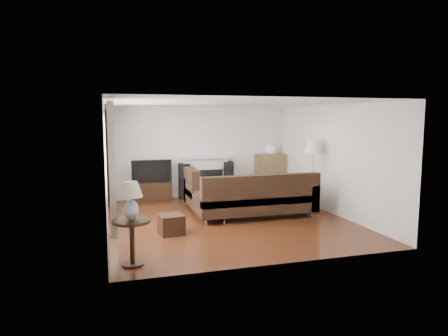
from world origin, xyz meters
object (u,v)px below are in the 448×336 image
object	(u,v)px
tv_stand	(152,191)
side_table	(132,243)
coffee_table	(243,194)
floor_lamp	(313,175)
bookshelf	(270,174)
sectional_sofa	(255,196)

from	to	relation	value
tv_stand	side_table	size ratio (longest dim) A/B	1.48
coffee_table	floor_lamp	xyz separation A→B (m)	(1.34, -1.20, 0.61)
tv_stand	side_table	world-z (taller)	side_table
tv_stand	bookshelf	xyz separation A→B (m)	(3.42, 0.03, 0.33)
bookshelf	sectional_sofa	bearing A→B (deg)	-119.67
tv_stand	coffee_table	bearing A→B (deg)	-23.65
sectional_sofa	coffee_table	distance (m)	1.44
floor_lamp	coffee_table	bearing A→B (deg)	138.21
sectional_sofa	coffee_table	bearing A→B (deg)	82.38
bookshelf	floor_lamp	bearing A→B (deg)	-86.03
tv_stand	floor_lamp	size ratio (longest dim) A/B	0.61
bookshelf	side_table	world-z (taller)	bookshelf
bookshelf	coffee_table	size ratio (longest dim) A/B	0.96
bookshelf	sectional_sofa	distance (m)	2.78
bookshelf	side_table	bearing A→B (deg)	-131.83
bookshelf	sectional_sofa	world-z (taller)	bookshelf
sectional_sofa	tv_stand	bearing A→B (deg)	130.51
sectional_sofa	floor_lamp	bearing A→B (deg)	7.92
sectional_sofa	coffee_table	world-z (taller)	sectional_sofa
tv_stand	sectional_sofa	distance (m)	3.15
bookshelf	side_table	distance (m)	6.30
coffee_table	sectional_sofa	bearing A→B (deg)	-105.93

